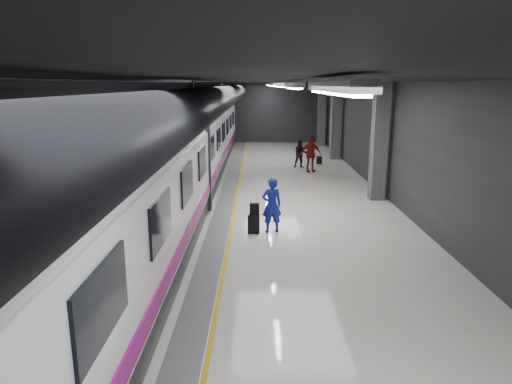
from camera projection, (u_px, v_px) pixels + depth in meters
ground at (261, 213)px, 16.05m from camera, size 40.00×40.00×0.00m
platform_hall at (253, 110)px, 16.16m from camera, size 10.02×40.02×4.51m
train at (166, 155)px, 15.58m from camera, size 3.05×38.00×4.05m
traveler_main at (272, 205)px, 13.80m from camera, size 0.70×0.55×1.69m
suitcase_main at (254, 224)px, 13.81m from camera, size 0.36×0.24×0.56m
shoulder_bag at (254, 209)px, 13.71m from camera, size 0.29×0.18×0.37m
traveler_far_a at (301, 154)px, 24.54m from camera, size 0.80×0.65×1.54m
traveler_far_b at (310, 154)px, 23.33m from camera, size 1.16×0.67×1.87m
suitcase_far at (319, 160)px, 25.76m from camera, size 0.33×0.24×0.45m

